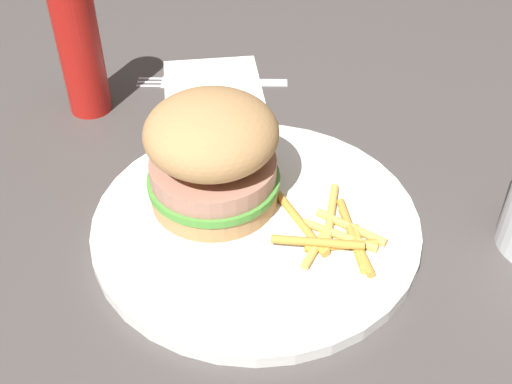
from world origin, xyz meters
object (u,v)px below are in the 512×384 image
Objects in this scene: fork at (211,80)px; fries_pile at (335,234)px; ketchup_bottle at (80,50)px; sandwich at (212,154)px; napkin at (212,82)px; plate at (256,223)px.

fries_pile is at bearing -167.15° from fork.
ketchup_bottle reaches higher than fries_pile.
ketchup_bottle is at bearing 30.31° from sandwich.
fries_pile is 0.29m from fork.
fork reaches higher than napkin.
fork is 0.15m from ketchup_bottle.
sandwich is at bearing 172.88° from fork.
fork is at bearing -7.12° from sandwich.
fries_pile is (-0.04, -0.06, 0.01)m from plate.
sandwich is at bearing 172.45° from napkin.
plate is at bearing -179.36° from napkin.
fries_pile is 0.77× the size of ketchup_bottle.
ketchup_bottle is at bearing 32.54° from plate.
sandwich reaches higher than fork.
fries_pile reaches higher than napkin.
plate is 2.43× the size of sandwich.
fork is (0.00, 0.00, 0.00)m from napkin.
sandwich is 0.82× the size of ketchup_bottle.
sandwich reaches higher than fries_pile.
fries_pile reaches higher than fork.
sandwich is at bearing -149.69° from ketchup_bottle.
ketchup_bottle is (-0.03, 0.14, 0.07)m from fork.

